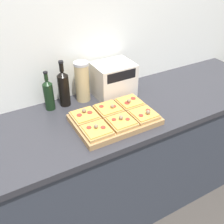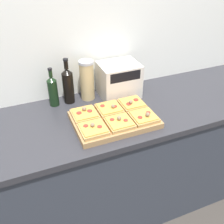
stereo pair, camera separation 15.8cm
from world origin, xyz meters
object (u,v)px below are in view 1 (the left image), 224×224
object	(u,v)px
cutting_board	(114,120)
toaster_oven	(114,80)
grain_jar_tall	(82,82)
olive_oil_bottle	(49,94)
wine_bottle	(64,88)

from	to	relation	value
cutting_board	toaster_oven	size ratio (longest dim) A/B	1.70
toaster_oven	grain_jar_tall	bearing A→B (deg)	168.83
olive_oil_bottle	toaster_oven	world-z (taller)	olive_oil_bottle
cutting_board	wine_bottle	world-z (taller)	wine_bottle
olive_oil_bottle	wine_bottle	world-z (taller)	wine_bottle
grain_jar_tall	toaster_oven	size ratio (longest dim) A/B	0.95
cutting_board	olive_oil_bottle	world-z (taller)	olive_oil_bottle
olive_oil_bottle	toaster_oven	xyz separation A→B (m)	(0.45, -0.04, 0.01)
cutting_board	toaster_oven	distance (m)	0.35
toaster_oven	wine_bottle	bearing A→B (deg)	173.01
cutting_board	grain_jar_tall	distance (m)	0.36
olive_oil_bottle	grain_jar_tall	xyz separation A→B (m)	(0.23, 0.00, 0.03)
cutting_board	toaster_oven	world-z (taller)	toaster_oven
olive_oil_bottle	grain_jar_tall	world-z (taller)	grain_jar_tall
wine_bottle	cutting_board	bearing A→B (deg)	-60.78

